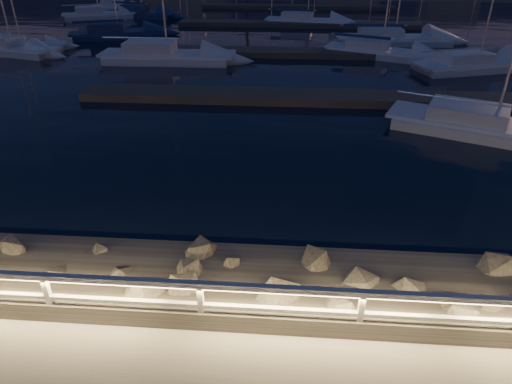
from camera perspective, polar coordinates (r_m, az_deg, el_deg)
ground at (r=9.22m, az=6.15°, el=-16.80°), size 400.00×400.00×0.00m
harbor_water at (r=38.38m, az=5.26°, el=17.75°), size 400.00×440.00×0.60m
guard_rail at (r=8.67m, az=5.96°, el=-13.24°), size 44.11×0.12×1.06m
riprap at (r=11.81m, az=29.30°, el=-10.83°), size 25.02×2.57×1.33m
floating_docks at (r=39.54m, az=5.29°, el=18.92°), size 22.00×36.00×0.40m
sailboat_a at (r=38.15m, az=-27.43°, el=15.86°), size 6.13×3.93×10.24m
sailboat_c at (r=33.77m, az=15.08°, el=16.69°), size 7.82×4.94×12.93m
sailboat_d at (r=21.36m, az=27.04°, el=7.48°), size 8.68×5.56×14.32m
sailboat_e at (r=37.76m, az=-28.31°, el=15.61°), size 7.19×3.81×11.87m
sailboat_f at (r=31.78m, az=-11.42°, el=16.47°), size 8.76×2.73×14.86m
sailboat_h at (r=32.23m, az=25.70°, el=14.32°), size 8.63×4.87×14.09m
sailboat_i at (r=51.83m, az=-19.23°, el=20.26°), size 7.29×4.42×12.11m
sailboat_j at (r=40.84m, az=-17.08°, el=18.51°), size 7.87×4.59×12.97m
sailboat_k at (r=45.82m, az=6.20°, el=20.57°), size 8.05×3.46×13.24m
sailboat_l at (r=38.49m, az=16.56°, el=17.98°), size 8.94×3.00×14.93m
sailboat_m at (r=57.36m, az=-16.91°, el=21.29°), size 6.43×3.07×10.63m
sailboat_n at (r=51.76m, az=-14.22°, el=20.91°), size 7.73×3.93×12.69m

